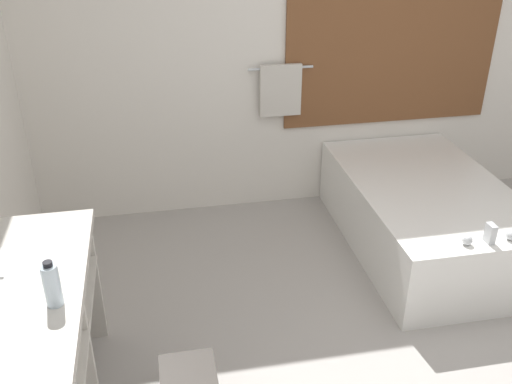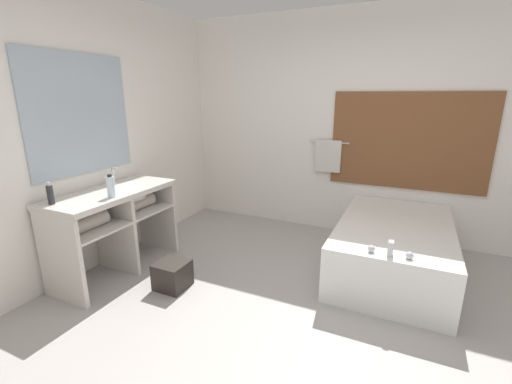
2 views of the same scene
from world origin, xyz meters
The scene contains 9 objects.
ground_plane centered at (0.00, 0.00, 0.00)m, with size 16.00×16.00×0.00m, color #A8A39E.
wall_back_with_blinds centered at (0.02, 2.23, 1.34)m, with size 7.40×0.13×2.70m.
wall_left_with_mirror centered at (-2.23, 0.00, 1.35)m, with size 0.08×7.40×2.70m.
vanity_counter centered at (-1.90, 0.21, 0.60)m, with size 0.56×1.24×0.84m.
sink_faucet centered at (-2.06, 0.37, 0.93)m, with size 0.09×0.04×0.18m.
bathtub centered at (0.59, 1.33, 0.28)m, with size 1.04×1.72×0.63m.
water_bottle_1 centered at (-1.73, 0.02, 0.94)m, with size 0.07×0.07×0.21m.
soap_dispenser centered at (-2.02, -0.34, 0.92)m, with size 0.05×0.05×0.19m.
waste_bin centered at (-1.22, 0.15, 0.12)m, with size 0.28×0.28×0.25m.
Camera 2 is at (0.67, -2.08, 1.72)m, focal length 24.00 mm.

